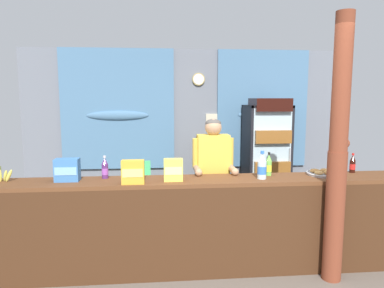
# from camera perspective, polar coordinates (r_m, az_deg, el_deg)

# --- Properties ---
(ground_plane) EXTENTS (7.57, 7.57, 0.00)m
(ground_plane) POSITION_cam_1_polar(r_m,az_deg,el_deg) (4.65, 1.99, -15.54)
(ground_plane) COLOR #665B51
(back_wall_curtained) EXTENTS (5.65, 0.22, 2.64)m
(back_wall_curtained) POSITION_cam_1_polar(r_m,az_deg,el_deg) (6.02, -0.19, 3.17)
(back_wall_curtained) COLOR slate
(back_wall_curtained) RESTS_ON ground
(stall_counter) EXTENTS (4.42, 0.45, 0.99)m
(stall_counter) POSITION_cam_1_polar(r_m,az_deg,el_deg) (3.62, 1.78, -12.14)
(stall_counter) COLOR brown
(stall_counter) RESTS_ON ground
(timber_post) EXTENTS (0.21, 0.19, 2.62)m
(timber_post) POSITION_cam_1_polar(r_m,az_deg,el_deg) (3.65, 22.79, -1.99)
(timber_post) COLOR brown
(timber_post) RESTS_ON ground
(drink_fridge) EXTENTS (0.68, 0.72, 1.82)m
(drink_fridge) POSITION_cam_1_polar(r_m,az_deg,el_deg) (5.79, 12.15, -0.79)
(drink_fridge) COLOR black
(drink_fridge) RESTS_ON ground
(bottle_shelf_rack) EXTENTS (0.48, 0.28, 1.19)m
(bottle_shelf_rack) POSITION_cam_1_polar(r_m,az_deg,el_deg) (5.81, 3.11, -4.40)
(bottle_shelf_rack) COLOR brown
(bottle_shelf_rack) RESTS_ON ground
(plastic_lawn_chair) EXTENTS (0.50, 0.50, 0.86)m
(plastic_lawn_chair) POSITION_cam_1_polar(r_m,az_deg,el_deg) (5.36, -8.88, -6.91)
(plastic_lawn_chair) COLOR #4CC675
(plastic_lawn_chair) RESTS_ON ground
(shopkeeper) EXTENTS (0.48, 0.42, 1.59)m
(shopkeeper) POSITION_cam_1_polar(r_m,az_deg,el_deg) (4.03, 3.48, -4.31)
(shopkeeper) COLOR #28282D
(shopkeeper) RESTS_ON ground
(soda_bottle_water) EXTENTS (0.09, 0.09, 0.29)m
(soda_bottle_water) POSITION_cam_1_polar(r_m,az_deg,el_deg) (3.67, 11.41, -3.71)
(soda_bottle_water) COLOR silver
(soda_bottle_water) RESTS_ON stall_counter
(soda_bottle_lime_soda) EXTENTS (0.06, 0.06, 0.25)m
(soda_bottle_lime_soda) POSITION_cam_1_polar(r_m,az_deg,el_deg) (3.85, 12.50, -3.47)
(soda_bottle_lime_soda) COLOR #75C64C
(soda_bottle_lime_soda) RESTS_ON stall_counter
(soda_bottle_grape_soda) EXTENTS (0.07, 0.07, 0.24)m
(soda_bottle_grape_soda) POSITION_cam_1_polar(r_m,az_deg,el_deg) (3.73, -14.11, -3.96)
(soda_bottle_grape_soda) COLOR #56286B
(soda_bottle_grape_soda) RESTS_ON stall_counter
(soda_bottle_cola) EXTENTS (0.06, 0.06, 0.22)m
(soda_bottle_cola) POSITION_cam_1_polar(r_m,az_deg,el_deg) (4.30, 24.86, -3.06)
(soda_bottle_cola) COLOR black
(soda_bottle_cola) RESTS_ON stall_counter
(snack_box_biscuit) EXTENTS (0.24, 0.14, 0.23)m
(snack_box_biscuit) POSITION_cam_1_polar(r_m,az_deg,el_deg) (3.72, -19.80, -4.02)
(snack_box_biscuit) COLOR #3D75B7
(snack_box_biscuit) RESTS_ON stall_counter
(snack_box_instant_noodle) EXTENTS (0.19, 0.11, 0.23)m
(snack_box_instant_noodle) POSITION_cam_1_polar(r_m,az_deg,el_deg) (3.51, -3.10, -4.26)
(snack_box_instant_noodle) COLOR #EAD14C
(snack_box_instant_noodle) RESTS_ON stall_counter
(snack_box_choco_powder) EXTENTS (0.22, 0.11, 0.23)m
(snack_box_choco_powder) POSITION_cam_1_polar(r_m,az_deg,el_deg) (3.44, -9.67, -4.55)
(snack_box_choco_powder) COLOR gold
(snack_box_choco_powder) RESTS_ON stall_counter
(pastry_tray) EXTENTS (0.37, 0.37, 0.06)m
(pastry_tray) POSITION_cam_1_polar(r_m,az_deg,el_deg) (4.05, 20.81, -4.46)
(pastry_tray) COLOR #BCBCC1
(pastry_tray) RESTS_ON stall_counter
(banana_bunch) EXTENTS (0.27, 0.06, 0.16)m
(banana_bunch) POSITION_cam_1_polar(r_m,az_deg,el_deg) (3.99, -29.00, -4.55)
(banana_bunch) COLOR #CCC14C
(banana_bunch) RESTS_ON stall_counter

